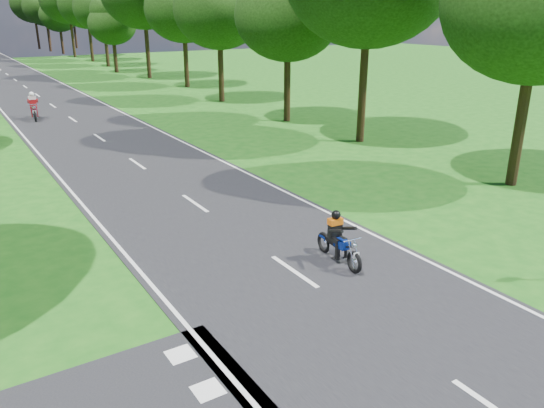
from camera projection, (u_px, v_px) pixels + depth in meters
ground at (345, 307)px, 11.78m from camera, size 160.00×160.00×0.00m
main_road at (15, 80)px, 51.56m from camera, size 7.00×140.00×0.02m
road_markings at (17, 82)px, 50.00m from camera, size 7.40×140.00×0.01m
rider_near_blue at (339, 237)px, 13.64m from camera, size 0.68×1.70×1.38m
rider_far_red at (33, 106)px, 32.14m from camera, size 0.91×2.06×1.66m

